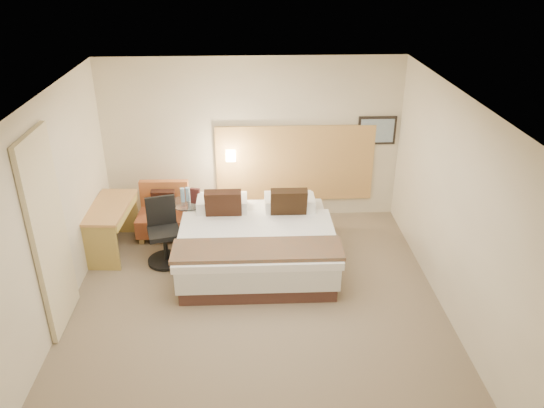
{
  "coord_description": "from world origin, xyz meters",
  "views": [
    {
      "loc": [
        -0.04,
        -5.65,
        4.21
      ],
      "look_at": [
        0.24,
        0.73,
        1.07
      ],
      "focal_mm": 35.0,
      "sensor_mm": 36.0,
      "label": 1
    }
  ],
  "objects_px": {
    "bed": "(257,241)",
    "lounge_chair": "(164,215)",
    "side_table": "(190,218)",
    "desk_chair": "(164,237)",
    "desk": "(112,215)"
  },
  "relations": [
    {
      "from": "desk",
      "to": "desk_chair",
      "type": "distance_m",
      "value": 0.9
    },
    {
      "from": "side_table",
      "to": "desk",
      "type": "distance_m",
      "value": 1.18
    },
    {
      "from": "desk",
      "to": "desk_chair",
      "type": "bearing_deg",
      "value": -23.01
    },
    {
      "from": "bed",
      "to": "side_table",
      "type": "height_order",
      "value": "bed"
    },
    {
      "from": "side_table",
      "to": "desk_chair",
      "type": "bearing_deg",
      "value": -114.5
    },
    {
      "from": "bed",
      "to": "side_table",
      "type": "relative_size",
      "value": 3.23
    },
    {
      "from": "desk_chair",
      "to": "lounge_chair",
      "type": "bearing_deg",
      "value": 98.61
    },
    {
      "from": "side_table",
      "to": "desk_chair",
      "type": "relative_size",
      "value": 0.71
    },
    {
      "from": "bed",
      "to": "lounge_chair",
      "type": "distance_m",
      "value": 1.75
    },
    {
      "from": "bed",
      "to": "desk_chair",
      "type": "bearing_deg",
      "value": 175.79
    },
    {
      "from": "bed",
      "to": "lounge_chair",
      "type": "bearing_deg",
      "value": 147.16
    },
    {
      "from": "side_table",
      "to": "desk",
      "type": "bearing_deg",
      "value": -163.58
    },
    {
      "from": "bed",
      "to": "desk_chair",
      "type": "relative_size",
      "value": 2.3
    },
    {
      "from": "lounge_chair",
      "to": "side_table",
      "type": "relative_size",
      "value": 1.19
    },
    {
      "from": "bed",
      "to": "desk_chair",
      "type": "xyz_separation_m",
      "value": [
        -1.34,
        0.1,
        0.05
      ]
    }
  ]
}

